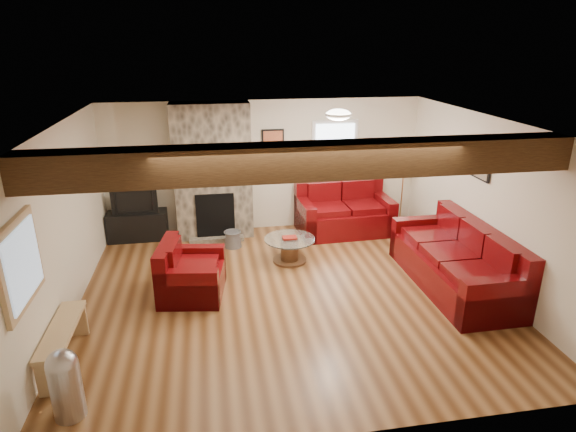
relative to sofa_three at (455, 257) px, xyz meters
name	(u,v)px	position (x,y,z in m)	size (l,w,h in m)	color
room	(290,214)	(-2.48, 0.15, 0.77)	(8.00, 8.00, 8.00)	#583217
oak_beam	(310,161)	(-2.48, -1.10, 1.83)	(6.00, 0.36, 0.38)	black
chimney_breast	(213,173)	(-3.48, 2.64, 0.74)	(1.40, 0.67, 2.50)	#3C372F
back_window	(335,149)	(-1.13, 2.86, 1.07)	(0.90, 0.08, 1.10)	white
hatch_window	(21,264)	(-5.44, -1.35, 0.97)	(0.08, 1.00, 0.90)	tan
ceiling_dome	(338,117)	(-1.58, 1.05, 1.96)	(0.40, 0.40, 0.18)	white
artwork_back	(273,143)	(-2.33, 2.86, 1.22)	(0.42, 0.06, 0.52)	black
artwork_right	(480,165)	(0.48, 0.45, 1.27)	(0.06, 0.55, 0.42)	black
sofa_three	(455,257)	(0.00, 0.00, 0.00)	(2.46, 1.03, 0.95)	#440504
loveseat	(345,209)	(-1.02, 2.38, -0.01)	(1.76, 1.01, 0.94)	#440504
armchair_red	(192,269)	(-3.88, 0.39, -0.07)	(1.00, 0.87, 0.81)	#440504
coffee_table	(290,250)	(-2.29, 1.26, -0.27)	(0.85, 0.85, 0.44)	#472817
tv_cabinet	(138,226)	(-4.92, 2.68, -0.21)	(1.08, 0.43, 0.54)	black
television	(135,200)	(-4.92, 2.68, 0.30)	(0.82, 0.11, 0.47)	black
floor_lamp	(404,168)	(0.16, 2.48, 0.73)	(0.36, 0.36, 1.41)	tan
pine_bench	(64,345)	(-5.31, -0.99, -0.25)	(0.29, 1.22, 0.46)	tan
pedal_bin	(66,384)	(-5.05, -1.89, -0.10)	(0.30, 0.30, 0.76)	#A7A6AC
coal_bucket	(233,239)	(-3.20, 2.03, -0.32)	(0.32, 0.32, 0.30)	slate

